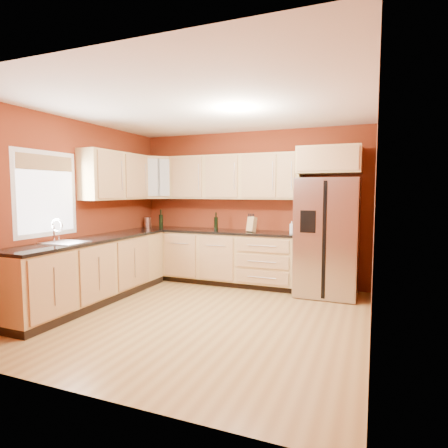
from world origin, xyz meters
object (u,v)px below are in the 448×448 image
Objects in this scene: refrigerator at (327,237)px; soap_dispenser at (292,227)px; knife_block at (252,224)px; canister_left at (148,222)px; wine_bottle_a at (161,219)px.

soap_dispenser is at bearing 176.23° from refrigerator.
canister_left is at bearing -163.88° from knife_block.
canister_left is at bearing -179.48° from soap_dispenser.
wine_bottle_a is 2.37m from soap_dispenser.
soap_dispenser reaches higher than canister_left.
wine_bottle_a is 1.74× the size of soap_dispenser.
wine_bottle_a is 1.38× the size of knife_block.
knife_block is (1.99, 0.04, 0.03)m from canister_left.
refrigerator is 2.92m from wine_bottle_a.
canister_left is (-3.20, 0.01, 0.12)m from refrigerator.
knife_block is (-1.21, 0.05, 0.15)m from refrigerator.
refrigerator is at bearing -0.25° from wine_bottle_a.
soap_dispenser is at bearing 13.99° from knife_block.
refrigerator reaches higher than knife_block.
knife_block is 1.26× the size of soap_dispenser.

